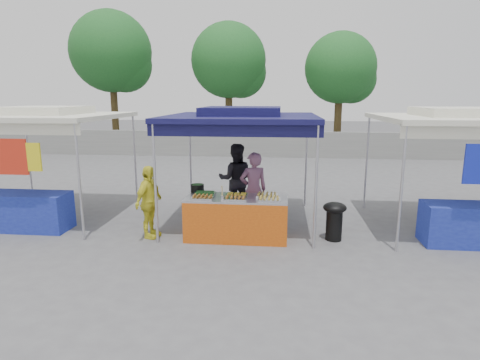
# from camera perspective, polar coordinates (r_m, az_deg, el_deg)

# --- Properties ---
(ground_plane) EXTENTS (80.00, 80.00, 0.00)m
(ground_plane) POSITION_cam_1_polar(r_m,az_deg,el_deg) (8.23, -0.43, -8.04)
(ground_plane) COLOR #575759
(back_wall) EXTENTS (40.00, 0.25, 1.20)m
(back_wall) POSITION_cam_1_polar(r_m,az_deg,el_deg) (18.84, 3.21, 5.10)
(back_wall) COLOR gray
(back_wall) RESTS_ON ground_plane
(main_canopy) EXTENTS (3.20, 3.20, 2.57)m
(main_canopy) POSITION_cam_1_polar(r_m,az_deg,el_deg) (8.71, 0.25, 9.03)
(main_canopy) COLOR #B7B6BD
(main_canopy) RESTS_ON ground_plane
(neighbor_stall_left) EXTENTS (3.20, 3.20, 2.57)m
(neighbor_stall_left) POSITION_cam_1_polar(r_m,az_deg,el_deg) (9.91, -26.91, 3.62)
(neighbor_stall_left) COLOR #B7B6BD
(neighbor_stall_left) RESTS_ON ground_plane
(neighbor_stall_right) EXTENTS (3.20, 3.20, 2.57)m
(neighbor_stall_right) POSITION_cam_1_polar(r_m,az_deg,el_deg) (9.12, 29.44, 2.77)
(neighbor_stall_right) COLOR #B7B6BD
(neighbor_stall_right) RESTS_ON ground_plane
(tree_0) EXTENTS (4.16, 4.16, 7.15)m
(tree_0) POSITION_cam_1_polar(r_m,az_deg,el_deg) (22.77, -17.44, 16.58)
(tree_0) COLOR #3F3118
(tree_0) RESTS_ON ground_plane
(tree_1) EXTENTS (3.76, 3.75, 6.44)m
(tree_1) POSITION_cam_1_polar(r_m,az_deg,el_deg) (21.01, -1.20, 16.20)
(tree_1) COLOR #3F3118
(tree_1) RESTS_ON ground_plane
(tree_2) EXTENTS (3.47, 3.40, 5.84)m
(tree_2) POSITION_cam_1_polar(r_m,az_deg,el_deg) (20.63, 14.45, 14.77)
(tree_2) COLOR #3F3118
(tree_2) RESTS_ON ground_plane
(vendor_table) EXTENTS (2.00, 0.80, 0.85)m
(vendor_table) POSITION_cam_1_polar(r_m,az_deg,el_deg) (8.00, -0.51, -5.41)
(vendor_table) COLOR #BC4D11
(vendor_table) RESTS_ON ground_plane
(food_tray_fl) EXTENTS (0.42, 0.30, 0.07)m
(food_tray_fl) POSITION_cam_1_polar(r_m,az_deg,el_deg) (7.74, -5.39, -2.52)
(food_tray_fl) COLOR silver
(food_tray_fl) RESTS_ON vendor_table
(food_tray_fm) EXTENTS (0.42, 0.30, 0.07)m
(food_tray_fm) POSITION_cam_1_polar(r_m,az_deg,el_deg) (7.64, -0.64, -2.65)
(food_tray_fm) COLOR silver
(food_tray_fm) RESTS_ON vendor_table
(food_tray_fr) EXTENTS (0.42, 0.30, 0.07)m
(food_tray_fr) POSITION_cam_1_polar(r_m,az_deg,el_deg) (7.60, 4.19, -2.77)
(food_tray_fr) COLOR silver
(food_tray_fr) RESTS_ON vendor_table
(food_tray_bl) EXTENTS (0.42, 0.30, 0.07)m
(food_tray_bl) POSITION_cam_1_polar(r_m,az_deg,el_deg) (8.04, -5.06, -1.96)
(food_tray_bl) COLOR silver
(food_tray_bl) RESTS_ON vendor_table
(food_tray_bm) EXTENTS (0.42, 0.30, 0.07)m
(food_tray_bm) POSITION_cam_1_polar(r_m,az_deg,el_deg) (7.92, -0.46, -2.13)
(food_tray_bm) COLOR silver
(food_tray_bm) RESTS_ON vendor_table
(food_tray_br) EXTENTS (0.42, 0.30, 0.07)m
(food_tray_br) POSITION_cam_1_polar(r_m,az_deg,el_deg) (7.89, 3.86, -2.21)
(food_tray_br) COLOR silver
(food_tray_br) RESTS_ON vendor_table
(cooking_pot) EXTENTS (0.27, 0.27, 0.16)m
(cooking_pot) POSITION_cam_1_polar(r_m,az_deg,el_deg) (8.34, -6.08, -1.16)
(cooking_pot) COLOR black
(cooking_pot) RESTS_ON vendor_table
(skewer_cup) EXTENTS (0.08, 0.08, 0.09)m
(skewer_cup) POSITION_cam_1_polar(r_m,az_deg,el_deg) (7.64, -2.49, -2.56)
(skewer_cup) COLOR #B7B6BD
(skewer_cup) RESTS_ON vendor_table
(wok_burner) EXTENTS (0.46, 0.46, 0.77)m
(wok_burner) POSITION_cam_1_polar(r_m,az_deg,el_deg) (8.12, 13.27, -5.24)
(wok_burner) COLOR black
(wok_burner) RESTS_ON ground_plane
(crate_left) EXTENTS (0.54, 0.38, 0.32)m
(crate_left) POSITION_cam_1_polar(r_m,az_deg,el_deg) (8.87, -3.14, -5.47)
(crate_left) COLOR #13229D
(crate_left) RESTS_ON ground_plane
(crate_right) EXTENTS (0.47, 0.33, 0.28)m
(crate_right) POSITION_cam_1_polar(r_m,az_deg,el_deg) (8.77, 2.62, -5.79)
(crate_right) COLOR #13229D
(crate_right) RESTS_ON ground_plane
(crate_stacked) EXTENTS (0.45, 0.31, 0.27)m
(crate_stacked) POSITION_cam_1_polar(r_m,az_deg,el_deg) (8.69, 2.64, -4.06)
(crate_stacked) COLOR #13229D
(crate_stacked) RESTS_ON crate_right
(vendor_woman) EXTENTS (0.70, 0.57, 1.64)m
(vendor_woman) POSITION_cam_1_polar(r_m,az_deg,el_deg) (8.60, 1.91, -1.44)
(vendor_woman) COLOR #855574
(vendor_woman) RESTS_ON ground_plane
(helper_man) EXTENTS (0.89, 0.73, 1.71)m
(helper_man) POSITION_cam_1_polar(r_m,az_deg,el_deg) (9.58, -0.63, 0.12)
(helper_man) COLOR black
(helper_man) RESTS_ON ground_plane
(customer_person) EXTENTS (0.55, 0.92, 1.46)m
(customer_person) POSITION_cam_1_polar(r_m,az_deg,el_deg) (8.18, -12.82, -3.09)
(customer_person) COLOR yellow
(customer_person) RESTS_ON ground_plane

